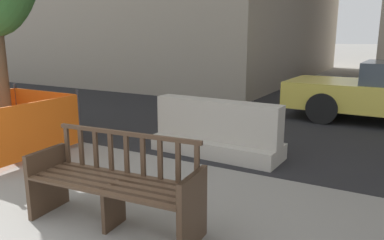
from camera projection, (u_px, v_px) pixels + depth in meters
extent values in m
cube|color=black|center=(283.00, 100.00, 10.67)|extent=(120.00, 12.00, 0.01)
cube|color=#473323|center=(47.00, 180.00, 3.82)|extent=(0.09, 0.52, 0.66)
cube|color=#473323|center=(193.00, 211.00, 3.15)|extent=(0.09, 0.52, 0.66)
cube|color=#473323|center=(114.00, 205.00, 3.51)|extent=(0.07, 0.33, 0.45)
cube|color=#473323|center=(96.00, 192.00, 3.26)|extent=(1.60, 0.19, 0.02)
cube|color=#473323|center=(105.00, 187.00, 3.36)|extent=(1.60, 0.19, 0.02)
cube|color=#473323|center=(112.00, 183.00, 3.46)|extent=(1.60, 0.19, 0.02)
cube|color=#473323|center=(120.00, 178.00, 3.56)|extent=(1.60, 0.19, 0.02)
cube|color=#473323|center=(127.00, 174.00, 3.66)|extent=(1.60, 0.19, 0.02)
cube|color=#473323|center=(126.00, 134.00, 3.58)|extent=(1.60, 0.16, 0.04)
cube|color=#473323|center=(67.00, 145.00, 3.94)|extent=(0.05, 0.03, 0.38)
cube|color=#473323|center=(81.00, 147.00, 3.86)|extent=(0.05, 0.03, 0.38)
cube|color=#473323|center=(96.00, 150.00, 3.78)|extent=(0.05, 0.03, 0.38)
cube|color=#473323|center=(111.00, 152.00, 3.71)|extent=(0.05, 0.03, 0.38)
cube|color=#473323|center=(127.00, 154.00, 3.63)|extent=(0.05, 0.03, 0.38)
cube|color=#473323|center=(143.00, 157.00, 3.55)|extent=(0.05, 0.03, 0.38)
cube|color=#473323|center=(160.00, 160.00, 3.47)|extent=(0.05, 0.03, 0.38)
cube|color=#473323|center=(178.00, 163.00, 3.40)|extent=(0.05, 0.03, 0.38)
cube|color=#473323|center=(197.00, 165.00, 3.32)|extent=(0.05, 0.03, 0.38)
cube|color=#473323|center=(43.00, 152.00, 3.74)|extent=(0.09, 0.46, 0.03)
cube|color=#473323|center=(192.00, 177.00, 3.06)|extent=(0.09, 0.46, 0.03)
cube|color=#ADA89E|center=(216.00, 147.00, 5.73)|extent=(2.03, 0.76, 0.24)
cube|color=#ADA89E|center=(217.00, 120.00, 5.64)|extent=(2.01, 0.38, 0.60)
cylinder|color=#2D2D33|center=(17.00, 110.00, 6.81)|extent=(0.05, 0.05, 0.94)
cylinder|color=#2D2D33|center=(79.00, 119.00, 6.06)|extent=(0.05, 0.05, 0.94)
cube|color=#E05B14|center=(46.00, 114.00, 6.43)|extent=(1.56, 0.03, 0.79)
cube|color=#E05B14|center=(39.00, 129.00, 5.40)|extent=(0.03, 1.56, 0.79)
cylinder|color=black|center=(322.00, 108.00, 7.72)|extent=(0.65, 0.24, 0.64)
cylinder|color=black|center=(337.00, 97.00, 9.10)|extent=(0.65, 0.24, 0.64)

